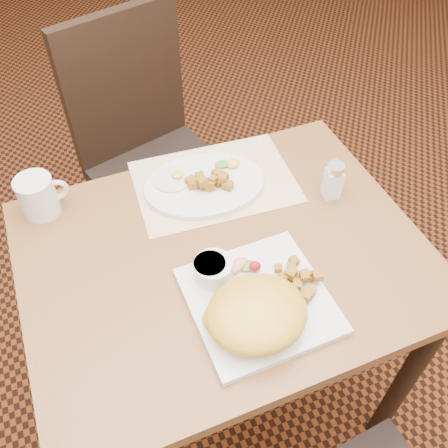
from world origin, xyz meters
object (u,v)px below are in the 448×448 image
plate_oval (205,185)px  coffee_mug (39,196)px  salt_shaker (333,180)px  plate_square (259,301)px  table (224,281)px  chair_far (149,146)px

plate_oval → coffee_mug: bearing=169.1°
plate_oval → salt_shaker: bearing=-26.8°
plate_square → salt_shaker: size_ratio=2.80×
plate_square → table: bearing=95.9°
table → coffee_mug: size_ratio=7.58×
table → coffee_mug: 0.49m
table → coffee_mug: (-0.36, 0.29, 0.16)m
salt_shaker → table: bearing=-167.4°
salt_shaker → coffee_mug: size_ratio=0.84×
chair_far → salt_shaker: (0.31, -0.61, 0.26)m
plate_square → plate_oval: size_ratio=0.92×
plate_oval → coffee_mug: 0.40m
chair_far → coffee_mug: bearing=32.5°
table → salt_shaker: salt_shaker is taller
table → chair_far: chair_far is taller
table → plate_square: size_ratio=3.21×
coffee_mug → table: bearing=-38.9°
chair_far → coffee_mug: (-0.36, -0.39, 0.26)m
table → plate_oval: (0.03, 0.21, 0.12)m
salt_shaker → chair_far: bearing=117.3°
plate_oval → salt_shaker: (0.28, -0.14, 0.04)m
plate_oval → salt_shaker: 0.32m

